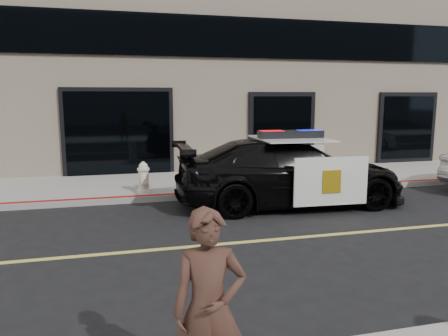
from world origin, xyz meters
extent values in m
plane|color=black|center=(0.00, 0.00, 0.00)|extent=(120.00, 120.00, 0.00)
cube|color=gray|center=(0.00, 5.25, 0.07)|extent=(60.00, 3.50, 0.15)
cube|color=#756856|center=(0.00, 10.50, 6.00)|extent=(60.00, 7.00, 12.00)
imported|color=black|center=(2.89, 2.40, 0.80)|extent=(2.77, 5.72, 1.60)
cube|color=white|center=(3.37, 1.23, 0.77)|extent=(1.70, 0.12, 1.07)
cube|color=white|center=(3.48, 3.52, 0.77)|extent=(1.70, 0.12, 1.07)
cube|color=white|center=(2.89, 2.40, 1.61)|extent=(1.69, 1.99, 0.03)
cube|color=gold|center=(3.37, 1.19, 0.77)|extent=(0.43, 0.03, 0.51)
cube|color=black|center=(2.89, 2.40, 1.70)|extent=(1.55, 0.47, 0.19)
cube|color=red|center=(2.43, 2.42, 1.72)|extent=(0.55, 0.37, 0.17)
cube|color=#0C19CC|center=(3.36, 2.37, 1.72)|extent=(0.55, 0.37, 0.17)
cylinder|color=white|center=(-0.47, 3.96, 0.19)|extent=(0.36, 0.36, 0.08)
cylinder|color=white|center=(-0.47, 3.96, 0.48)|extent=(0.26, 0.26, 0.51)
cylinder|color=white|center=(-0.47, 3.96, 0.76)|extent=(0.31, 0.31, 0.06)
sphere|color=white|center=(-0.47, 3.96, 0.82)|extent=(0.23, 0.23, 0.23)
cylinder|color=white|center=(-0.47, 3.96, 0.92)|extent=(0.07, 0.07, 0.07)
cylinder|color=white|center=(-0.47, 4.14, 0.55)|extent=(0.13, 0.12, 0.13)
cylinder|color=white|center=(-0.47, 3.79, 0.55)|extent=(0.13, 0.12, 0.13)
cylinder|color=white|center=(-0.47, 3.76, 0.48)|extent=(0.17, 0.14, 0.17)
imported|color=#432921|center=(-0.53, -4.10, 0.95)|extent=(0.68, 0.53, 1.61)
camera|label=1|loc=(-1.20, -7.20, 2.59)|focal=35.00mm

